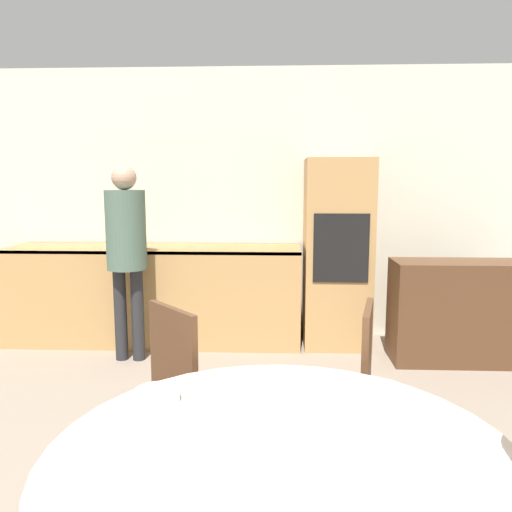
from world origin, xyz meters
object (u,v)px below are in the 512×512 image
(oven_unit, at_px, (337,253))
(bowl_far, at_px, (157,396))
(chair_far_right, at_px, (346,395))
(person_standing, at_px, (126,241))
(sideboard, at_px, (461,312))
(chair_far_left, at_px, (157,404))
(bowl_centre, at_px, (382,393))
(cup, at_px, (321,450))
(bowl_near, at_px, (346,434))

(oven_unit, xyz_separation_m, bowl_far, (-0.97, -2.95, -0.09))
(chair_far_right, distance_m, person_standing, 2.49)
(sideboard, xyz_separation_m, chair_far_right, (-1.22, -1.93, 0.10))
(chair_far_left, distance_m, bowl_centre, 1.03)
(oven_unit, height_order, chair_far_right, oven_unit)
(person_standing, distance_m, bowl_far, 2.60)
(chair_far_right, bearing_deg, bowl_far, -38.57)
(sideboard, height_order, chair_far_right, chair_far_right)
(oven_unit, height_order, chair_far_left, oven_unit)
(oven_unit, distance_m, bowl_centre, 2.91)
(person_standing, bearing_deg, chair_far_right, -49.32)
(oven_unit, height_order, bowl_far, oven_unit)
(oven_unit, height_order, cup, oven_unit)
(oven_unit, relative_size, bowl_far, 10.84)
(cup, height_order, bowl_near, cup)
(oven_unit, distance_m, person_standing, 1.89)
(bowl_centre, bearing_deg, chair_far_right, 94.92)
(chair_far_right, xyz_separation_m, bowl_centre, (0.05, -0.54, 0.25))
(chair_far_left, relative_size, chair_far_right, 1.00)
(bowl_centre, bearing_deg, person_standing, 124.41)
(oven_unit, relative_size, cup, 20.46)
(sideboard, height_order, bowl_far, sideboard)
(chair_far_left, relative_size, person_standing, 0.58)
(sideboard, bearing_deg, cup, -116.24)
(person_standing, bearing_deg, cup, -63.75)
(chair_far_left, xyz_separation_m, bowl_centre, (0.91, -0.41, 0.25))
(chair_far_left, distance_m, person_standing, 2.17)
(chair_far_left, xyz_separation_m, bowl_far, (0.12, -0.46, 0.25))
(bowl_near, distance_m, bowl_far, 0.67)
(sideboard, distance_m, cup, 3.24)
(cup, bearing_deg, chair_far_left, 128.52)
(chair_far_right, xyz_separation_m, cup, (-0.20, -0.96, 0.27))
(sideboard, bearing_deg, chair_far_left, -135.32)
(chair_far_left, height_order, person_standing, person_standing)
(sideboard, xyz_separation_m, bowl_far, (-1.97, -2.52, 0.34))
(bowl_near, bearing_deg, bowl_centre, 60.87)
(chair_far_right, distance_m, bowl_near, 0.88)
(sideboard, bearing_deg, person_standing, -178.32)
(sideboard, relative_size, chair_far_left, 1.20)
(chair_far_right, height_order, bowl_centre, chair_far_right)
(oven_unit, relative_size, chair_far_left, 1.80)
(sideboard, relative_size, chair_far_right, 1.20)
(person_standing, xyz_separation_m, bowl_near, (1.47, -2.69, -0.25))
(cup, bearing_deg, sideboard, 63.76)
(chair_far_left, bearing_deg, bowl_near, 4.56)
(cup, relative_size, bowl_near, 0.51)
(bowl_far, bearing_deg, bowl_centre, 3.82)
(chair_far_left, bearing_deg, oven_unit, 114.65)
(oven_unit, bearing_deg, chair_far_left, -113.55)
(cup, xyz_separation_m, bowl_far, (-0.54, 0.37, -0.02))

